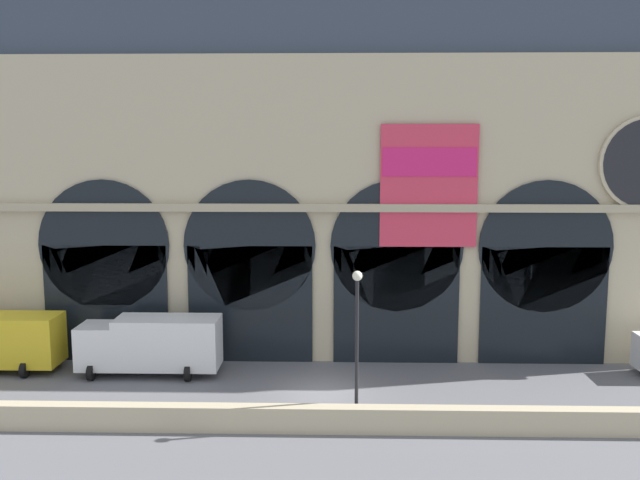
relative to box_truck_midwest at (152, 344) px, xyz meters
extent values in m
plane|color=slate|center=(9.13, -2.53, -1.70)|extent=(200.00, 200.00, 0.00)
cube|color=#BCAD8C|center=(9.13, -7.26, -1.13)|extent=(90.00, 0.70, 1.13)
cube|color=#BCAD8C|center=(9.13, 4.58, 6.86)|extent=(42.66, 4.22, 17.12)
cube|color=#333D4C|center=(9.13, 4.88, 17.30)|extent=(42.66, 3.62, 3.76)
cube|color=black|center=(-3.18, 2.42, 1.63)|extent=(7.01, 0.20, 6.66)
cylinder|color=black|center=(-3.18, 2.42, 4.96)|extent=(7.38, 0.20, 7.38)
cube|color=black|center=(5.03, 2.42, 1.63)|extent=(7.01, 0.20, 6.66)
cylinder|color=black|center=(5.03, 2.42, 4.96)|extent=(7.38, 0.20, 7.38)
cube|color=black|center=(13.23, 2.42, 1.63)|extent=(7.01, 0.20, 6.66)
cylinder|color=black|center=(13.23, 2.42, 4.96)|extent=(7.38, 0.20, 7.38)
cube|color=black|center=(21.43, 2.42, 1.63)|extent=(7.01, 0.20, 6.66)
cylinder|color=black|center=(21.43, 2.42, 4.96)|extent=(7.38, 0.20, 7.38)
cube|color=#D8334C|center=(14.91, 2.30, 8.31)|extent=(5.32, 0.12, 6.70)
cube|color=#DB1E66|center=(14.91, 2.22, 9.62)|extent=(5.10, 0.04, 1.58)
cube|color=tan|center=(9.13, 2.32, 7.11)|extent=(42.66, 0.50, 0.44)
cube|color=gold|center=(-7.89, 0.33, 0.07)|extent=(5.50, 2.30, 2.70)
cylinder|color=black|center=(-6.64, -0.70, -1.28)|extent=(0.28, 0.84, 0.84)
cylinder|color=black|center=(-6.64, 1.37, -1.28)|extent=(0.28, 0.84, 0.84)
cube|color=white|center=(-2.86, 0.00, -0.13)|extent=(2.00, 2.30, 2.30)
cube|color=white|center=(0.89, 0.00, 0.07)|extent=(5.50, 2.30, 2.70)
cylinder|color=black|center=(-2.96, -1.04, -1.28)|extent=(0.28, 0.84, 0.84)
cylinder|color=black|center=(-2.96, 1.03, -1.28)|extent=(0.28, 0.84, 0.84)
cylinder|color=black|center=(2.14, -1.04, -1.28)|extent=(0.28, 0.84, 0.84)
cylinder|color=black|center=(2.14, 1.03, -1.28)|extent=(0.28, 0.84, 0.84)
cylinder|color=black|center=(10.79, -6.46, 1.55)|extent=(0.16, 0.16, 6.50)
sphere|color=#F2EDCC|center=(10.79, -6.46, 4.98)|extent=(0.44, 0.44, 0.44)
camera|label=1|loc=(9.93, -35.56, 10.58)|focal=38.77mm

